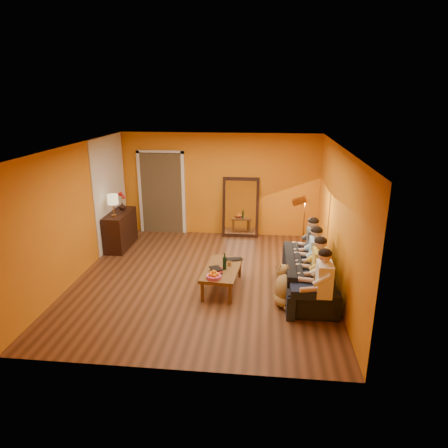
# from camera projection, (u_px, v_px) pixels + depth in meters

# --- Properties ---
(room_shell) EXTENTS (5.00, 5.50, 2.60)m
(room_shell) POSITION_uv_depth(u_px,v_px,m) (206.00, 211.00, 7.87)
(room_shell) COLOR brown
(room_shell) RESTS_ON ground
(white_accent) EXTENTS (0.02, 1.90, 2.58)m
(white_accent) POSITION_uv_depth(u_px,v_px,m) (110.00, 192.00, 9.42)
(white_accent) COLOR white
(white_accent) RESTS_ON wall_left
(doorway_recess) EXTENTS (1.06, 0.30, 2.10)m
(doorway_recess) POSITION_uv_depth(u_px,v_px,m) (163.00, 192.00, 10.42)
(doorway_recess) COLOR #3F2D19
(doorway_recess) RESTS_ON floor
(door_jamb_left) EXTENTS (0.08, 0.06, 2.20)m
(door_jamb_left) POSITION_uv_depth(u_px,v_px,m) (140.00, 193.00, 10.36)
(door_jamb_left) COLOR white
(door_jamb_left) RESTS_ON wall_back
(door_jamb_right) EXTENTS (0.08, 0.06, 2.20)m
(door_jamb_right) POSITION_uv_depth(u_px,v_px,m) (184.00, 194.00, 10.25)
(door_jamb_right) COLOR white
(door_jamb_right) RESTS_ON wall_back
(door_header) EXTENTS (1.22, 0.06, 0.08)m
(door_header) POSITION_uv_depth(u_px,v_px,m) (160.00, 152.00, 9.97)
(door_header) COLOR white
(door_header) RESTS_ON wall_back
(mirror_frame) EXTENTS (0.92, 0.27, 1.51)m
(mirror_frame) POSITION_uv_depth(u_px,v_px,m) (241.00, 207.00, 10.12)
(mirror_frame) COLOR black
(mirror_frame) RESTS_ON floor
(mirror_glass) EXTENTS (0.78, 0.21, 1.35)m
(mirror_glass) POSITION_uv_depth(u_px,v_px,m) (241.00, 208.00, 10.08)
(mirror_glass) COLOR white
(mirror_glass) RESTS_ON mirror_frame
(sideboard) EXTENTS (0.44, 1.18, 0.85)m
(sideboard) POSITION_uv_depth(u_px,v_px,m) (120.00, 230.00, 9.48)
(sideboard) COLOR black
(sideboard) RESTS_ON floor
(table_lamp) EXTENTS (0.24, 0.24, 0.51)m
(table_lamp) POSITION_uv_depth(u_px,v_px,m) (113.00, 206.00, 8.98)
(table_lamp) COLOR beige
(table_lamp) RESTS_ON sideboard
(sofa) EXTENTS (2.23, 0.87, 0.65)m
(sofa) POSITION_uv_depth(u_px,v_px,m) (308.00, 274.00, 7.39)
(sofa) COLOR black
(sofa) RESTS_ON floor
(coffee_table) EXTENTS (0.72, 1.27, 0.42)m
(coffee_table) POSITION_uv_depth(u_px,v_px,m) (222.00, 278.00, 7.48)
(coffee_table) COLOR brown
(coffee_table) RESTS_ON floor
(floor_lamp) EXTENTS (0.34, 0.29, 1.44)m
(floor_lamp) POSITION_uv_depth(u_px,v_px,m) (304.00, 231.00, 8.48)
(floor_lamp) COLOR #BC7837
(floor_lamp) RESTS_ON floor
(dog) EXTENTS (0.47, 0.65, 0.71)m
(dog) POSITION_uv_depth(u_px,v_px,m) (285.00, 285.00, 6.89)
(dog) COLOR #AD864E
(dog) RESTS_ON floor
(person_far_left) EXTENTS (0.70, 0.44, 1.22)m
(person_far_left) POSITION_uv_depth(u_px,v_px,m) (324.00, 285.00, 6.34)
(person_far_left) COLOR white
(person_far_left) RESTS_ON sofa
(person_mid_left) EXTENTS (0.70, 0.44, 1.22)m
(person_mid_left) POSITION_uv_depth(u_px,v_px,m) (319.00, 270.00, 6.86)
(person_mid_left) COLOR gold
(person_mid_left) RESTS_ON sofa
(person_mid_right) EXTENTS (0.70, 0.44, 1.22)m
(person_mid_right) POSITION_uv_depth(u_px,v_px,m) (316.00, 258.00, 7.38)
(person_mid_right) COLOR #9AC7EE
(person_mid_right) RESTS_ON sofa
(person_far_right) EXTENTS (0.70, 0.44, 1.22)m
(person_far_right) POSITION_uv_depth(u_px,v_px,m) (313.00, 247.00, 7.90)
(person_far_right) COLOR #38393E
(person_far_right) RESTS_ON sofa
(fruit_bowl) EXTENTS (0.26, 0.26, 0.16)m
(fruit_bowl) POSITION_uv_depth(u_px,v_px,m) (214.00, 274.00, 6.97)
(fruit_bowl) COLOR #D04985
(fruit_bowl) RESTS_ON coffee_table
(wine_bottle) EXTENTS (0.07, 0.07, 0.31)m
(wine_bottle) POSITION_uv_depth(u_px,v_px,m) (225.00, 261.00, 7.31)
(wine_bottle) COLOR black
(wine_bottle) RESTS_ON coffee_table
(tumbler) EXTENTS (0.09, 0.09, 0.08)m
(tumbler) POSITION_uv_depth(u_px,v_px,m) (229.00, 264.00, 7.50)
(tumbler) COLOR #B27F3F
(tumbler) RESTS_ON coffee_table
(laptop) EXTENTS (0.40, 0.31, 0.03)m
(laptop) POSITION_uv_depth(u_px,v_px,m) (233.00, 260.00, 7.72)
(laptop) COLOR black
(laptop) RESTS_ON coffee_table
(book_lower) EXTENTS (0.24, 0.30, 0.03)m
(book_lower) POSITION_uv_depth(u_px,v_px,m) (211.00, 271.00, 7.24)
(book_lower) COLOR black
(book_lower) RESTS_ON coffee_table
(book_mid) EXTENTS (0.20, 0.26, 0.02)m
(book_mid) POSITION_uv_depth(u_px,v_px,m) (212.00, 270.00, 7.24)
(book_mid) COLOR red
(book_mid) RESTS_ON book_lower
(book_upper) EXTENTS (0.28, 0.31, 0.02)m
(book_upper) POSITION_uv_depth(u_px,v_px,m) (211.00, 269.00, 7.22)
(book_upper) COLOR black
(book_upper) RESTS_ON book_mid
(vase) EXTENTS (0.17, 0.17, 0.17)m
(vase) POSITION_uv_depth(u_px,v_px,m) (122.00, 206.00, 9.55)
(vase) COLOR black
(vase) RESTS_ON sideboard
(flowers) EXTENTS (0.17, 0.17, 0.45)m
(flowers) POSITION_uv_depth(u_px,v_px,m) (121.00, 196.00, 9.47)
(flowers) COLOR red
(flowers) RESTS_ON vase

